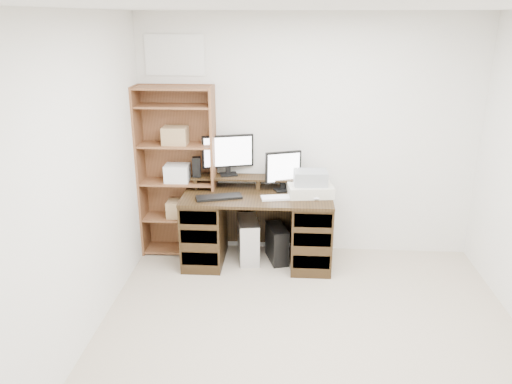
# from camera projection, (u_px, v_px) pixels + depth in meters

# --- Properties ---
(room) EXTENTS (3.54, 4.04, 2.54)m
(room) POSITION_uv_depth(u_px,v_px,m) (318.00, 208.00, 3.29)
(room) COLOR #BBAB93
(room) RESTS_ON ground
(desk) EXTENTS (1.50, 0.70, 0.75)m
(desk) POSITION_uv_depth(u_px,v_px,m) (257.00, 227.00, 5.15)
(desk) COLOR black
(desk) RESTS_ON ground
(riser_shelf) EXTENTS (1.40, 0.22, 0.12)m
(riser_shelf) POSITION_uv_depth(u_px,v_px,m) (259.00, 179.00, 5.19)
(riser_shelf) COLOR black
(riser_shelf) RESTS_ON desk
(monitor_wide) EXTENTS (0.52, 0.20, 0.42)m
(monitor_wide) POSITION_uv_depth(u_px,v_px,m) (228.00, 153.00, 5.17)
(monitor_wide) COLOR black
(monitor_wide) RESTS_ON riser_shelf
(monitor_small) EXTENTS (0.36, 0.19, 0.41)m
(monitor_small) POSITION_uv_depth(u_px,v_px,m) (283.00, 169.00, 5.07)
(monitor_small) COLOR black
(monitor_small) RESTS_ON desk
(speaker) EXTENTS (0.09, 0.09, 0.21)m
(speaker) POSITION_uv_depth(u_px,v_px,m) (197.00, 167.00, 5.15)
(speaker) COLOR black
(speaker) RESTS_ON riser_shelf
(keyboard_black) EXTENTS (0.47, 0.27, 0.02)m
(keyboard_black) POSITION_uv_depth(u_px,v_px,m) (219.00, 197.00, 4.91)
(keyboard_black) COLOR black
(keyboard_black) RESTS_ON desk
(keyboard_white) EXTENTS (0.45, 0.21, 0.02)m
(keyboard_white) POSITION_uv_depth(u_px,v_px,m) (283.00, 197.00, 4.91)
(keyboard_white) COLOR white
(keyboard_white) RESTS_ON desk
(mouse) EXTENTS (0.10, 0.08, 0.03)m
(mouse) POSITION_uv_depth(u_px,v_px,m) (316.00, 198.00, 4.87)
(mouse) COLOR silver
(mouse) RESTS_ON desk
(printer) EXTENTS (0.48, 0.38, 0.11)m
(printer) POSITION_uv_depth(u_px,v_px,m) (310.00, 190.00, 5.00)
(printer) COLOR beige
(printer) RESTS_ON desk
(basket) EXTENTS (0.34, 0.25, 0.14)m
(basket) POSITION_uv_depth(u_px,v_px,m) (311.00, 178.00, 4.95)
(basket) COLOR gray
(basket) RESTS_ON printer
(tower_silver) EXTENTS (0.27, 0.47, 0.45)m
(tower_silver) POSITION_uv_depth(u_px,v_px,m) (248.00, 239.00, 5.26)
(tower_silver) COLOR silver
(tower_silver) RESTS_ON ground
(tower_black) EXTENTS (0.26, 0.41, 0.38)m
(tower_black) POSITION_uv_depth(u_px,v_px,m) (277.00, 243.00, 5.24)
(tower_black) COLOR black
(tower_black) RESTS_ON ground
(bookshelf) EXTENTS (0.80, 0.30, 1.80)m
(bookshelf) POSITION_uv_depth(u_px,v_px,m) (178.00, 171.00, 5.22)
(bookshelf) COLOR brown
(bookshelf) RESTS_ON ground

